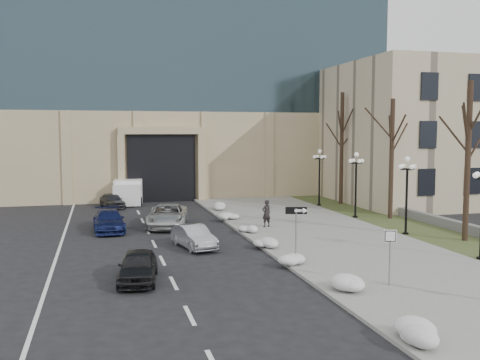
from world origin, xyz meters
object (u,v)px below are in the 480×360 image
object	(u,v)px
car_d	(167,216)
pedestrian	(266,213)
box_truck	(129,191)
car_e	(112,201)
car_b	(194,237)
keep_sign	(390,245)
lamppost_c	(356,176)
lamppost_b	(407,185)
lamppost_d	(319,170)
car_a	(138,266)
one_way_sign	(300,217)
car_c	(109,221)

from	to	relation	value
car_d	pedestrian	xyz separation A→B (m)	(6.07, -2.26, 0.24)
box_truck	car_e	bearing A→B (deg)	-108.99
car_b	keep_sign	bearing A→B (deg)	-68.78
car_b	lamppost_c	bearing A→B (deg)	14.63
keep_sign	lamppost_b	distance (m)	11.57
lamppost_b	pedestrian	bearing A→B (deg)	148.85
car_e	lamppost_d	bearing A→B (deg)	-25.55
car_a	car_b	world-z (taller)	car_a
lamppost_b	lamppost_d	world-z (taller)	same
car_e	one_way_sign	bearing A→B (deg)	-83.79
one_way_sign	lamppost_d	world-z (taller)	lamppost_d
keep_sign	car_d	bearing A→B (deg)	130.99
car_c	lamppost_d	xyz separation A→B (m)	(17.14, 6.91, 2.42)
car_e	car_c	bearing A→B (deg)	-106.32
car_d	keep_sign	distance (m)	17.49
car_a	keep_sign	world-z (taller)	keep_sign
car_a	car_e	distance (m)	22.34
car_e	lamppost_b	size ratio (longest dim) A/B	0.75
car_c	lamppost_b	world-z (taller)	lamppost_b
car_a	car_d	world-z (taller)	car_d
pedestrian	lamppost_c	distance (m)	7.90
car_c	car_d	bearing A→B (deg)	6.89
pedestrian	car_e	bearing A→B (deg)	-69.69
car_c	pedestrian	distance (m)	9.96
car_d	car_a	bearing A→B (deg)	-91.32
car_e	pedestrian	world-z (taller)	pedestrian
car_d	box_truck	xyz separation A→B (m)	(-1.74, 13.01, 0.28)
lamppost_d	one_way_sign	bearing A→B (deg)	-115.77
car_a	car_b	bearing A→B (deg)	67.86
car_c	lamppost_d	bearing A→B (deg)	19.78
car_b	car_a	bearing A→B (deg)	-132.92
car_c	lamppost_d	distance (m)	18.64
car_e	lamppost_c	world-z (taller)	lamppost_c
car_e	lamppost_c	bearing A→B (deg)	-44.66
pedestrian	one_way_sign	xyz separation A→B (m)	(-1.46, -9.64, 1.30)
car_b	car_e	xyz separation A→B (m)	(-3.84, 16.60, -0.00)
car_c	one_way_sign	xyz separation A→B (m)	(8.35, -11.31, 1.63)
car_a	box_truck	size ratio (longest dim) A/B	0.55
car_a	box_truck	distance (m)	25.58
car_a	lamppost_b	distance (m)	17.38
car_e	keep_sign	xyz separation A→B (m)	(10.06, -25.88, 1.12)
lamppost_d	pedestrian	bearing A→B (deg)	-130.53
box_truck	lamppost_b	distance (m)	24.93
one_way_sign	car_a	bearing A→B (deg)	-159.17
car_c	keep_sign	world-z (taller)	keep_sign
lamppost_c	car_c	bearing A→B (deg)	-178.64
car_d	keep_sign	size ratio (longest dim) A/B	2.26
car_e	lamppost_b	xyz separation A→B (m)	(16.67, -16.48, 2.46)
car_a	car_e	world-z (taller)	car_a
lamppost_b	keep_sign	bearing A→B (deg)	-125.12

